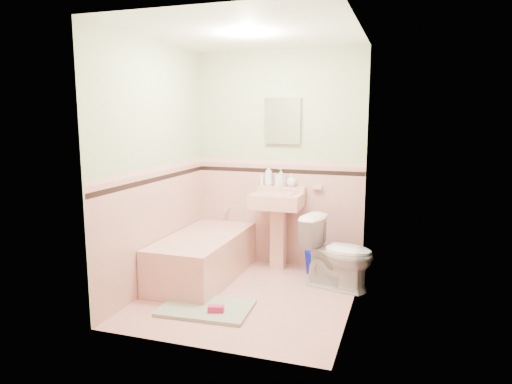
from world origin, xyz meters
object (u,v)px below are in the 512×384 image
(medicine_cabinet, at_px, (283,121))
(soap_bottle_right, at_px, (292,180))
(shoe, at_px, (216,309))
(sink, at_px, (277,232))
(toilet, at_px, (338,253))
(bucket, at_px, (316,262))
(soap_bottle_mid, at_px, (281,177))
(bathtub, at_px, (204,258))
(soap_bottle_left, at_px, (269,175))

(medicine_cabinet, xyz_separation_m, soap_bottle_right, (0.12, -0.03, -0.67))
(medicine_cabinet, relative_size, shoe, 3.70)
(sink, xyz_separation_m, toilet, (0.75, -0.36, -0.07))
(toilet, xyz_separation_m, bucket, (-0.29, 0.36, -0.24))
(soap_bottle_mid, bearing_deg, bathtub, -133.49)
(sink, relative_size, soap_bottle_right, 5.90)
(soap_bottle_right, xyz_separation_m, shoe, (-0.29, -1.56, -0.96))
(medicine_cabinet, xyz_separation_m, soap_bottle_mid, (-0.01, -0.03, -0.65))
(sink, height_order, medicine_cabinet, medicine_cabinet)
(sink, bearing_deg, soap_bottle_right, 56.04)
(sink, relative_size, toilet, 1.20)
(soap_bottle_mid, xyz_separation_m, soap_bottle_right, (0.13, 0.00, -0.03))
(soap_bottle_left, height_order, soap_bottle_mid, soap_bottle_left)
(soap_bottle_left, bearing_deg, bucket, -16.17)
(shoe, bearing_deg, soap_bottle_mid, 69.69)
(bathtub, xyz_separation_m, bucket, (1.14, 0.53, -0.09))
(soap_bottle_left, bearing_deg, soap_bottle_right, 0.00)
(soap_bottle_right, bearing_deg, sink, -123.96)
(soap_bottle_left, relative_size, toilet, 0.32)
(soap_bottle_right, distance_m, bucket, 0.97)
(soap_bottle_right, bearing_deg, bucket, -27.68)
(medicine_cabinet, height_order, toilet, medicine_cabinet)
(sink, height_order, soap_bottle_left, soap_bottle_left)
(sink, bearing_deg, shoe, -96.95)
(bathtub, relative_size, soap_bottle_right, 9.95)
(bathtub, xyz_separation_m, soap_bottle_left, (0.53, 0.71, 0.85))
(soap_bottle_mid, bearing_deg, sink, -87.92)
(soap_bottle_left, xyz_separation_m, shoe, (-0.01, -1.56, -1.01))
(bathtub, relative_size, sink, 1.69)
(medicine_cabinet, height_order, bucket, medicine_cabinet)
(toilet, bearing_deg, soap_bottle_left, 72.06)
(bathtub, bearing_deg, sink, 37.93)
(bathtub, bearing_deg, soap_bottle_mid, 46.51)
(medicine_cabinet, bearing_deg, toilet, -37.09)
(sink, distance_m, shoe, 1.45)
(bathtub, relative_size, bucket, 5.68)
(bathtub, xyz_separation_m, soap_bottle_mid, (0.67, 0.71, 0.83))
(toilet, relative_size, bucket, 2.81)
(medicine_cabinet, height_order, soap_bottle_right, medicine_cabinet)
(medicine_cabinet, distance_m, bucket, 1.65)
(soap_bottle_left, bearing_deg, bathtub, -126.50)
(soap_bottle_mid, relative_size, soap_bottle_right, 1.37)
(medicine_cabinet, relative_size, toilet, 0.71)
(medicine_cabinet, bearing_deg, soap_bottle_right, -13.90)
(soap_bottle_left, relative_size, soap_bottle_mid, 1.16)
(soap_bottle_left, distance_m, soap_bottle_right, 0.28)
(soap_bottle_left, bearing_deg, toilet, -30.71)
(bathtub, distance_m, soap_bottle_mid, 1.28)
(bathtub, height_order, soap_bottle_left, soap_bottle_left)
(bucket, bearing_deg, shoe, -114.49)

